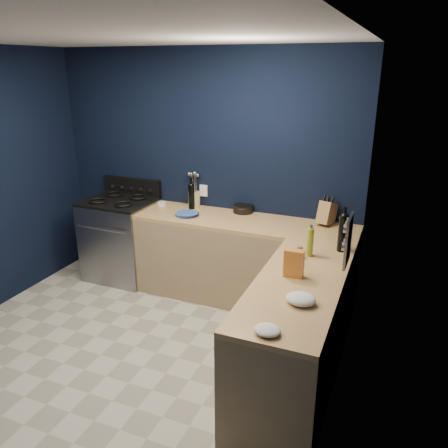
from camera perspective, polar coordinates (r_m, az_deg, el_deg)
The scene contains 27 objects.
floor at distance 4.14m, azimuth -12.96°, elevation -16.76°, with size 3.50×3.50×0.02m, color #B1AC9C.
ceiling at distance 3.36m, azimuth -16.62°, elevation 22.30°, with size 3.50×3.50×0.02m, color silver.
wall_back at distance 4.99m, azimuth -2.55°, elevation 6.79°, with size 3.50×0.02×2.60m, color black.
wall_right at distance 2.89m, azimuth 14.86°, elevation -3.65°, with size 0.02×3.50×2.60m, color black.
cab_back at distance 4.77m, azimuth 2.55°, elevation -4.90°, with size 2.30×0.63×0.86m, color #9D825B.
top_back at distance 4.60m, azimuth 2.63°, elevation 0.20°, with size 2.30×0.63×0.04m, color olive.
cab_right at distance 3.60m, azimuth 9.03°, elevation -14.04°, with size 0.63×1.67×0.86m, color #9D825B.
top_right at distance 3.37m, azimuth 9.43°, elevation -7.66°, with size 0.63×1.67×0.04m, color olive.
gas_range at distance 5.41m, azimuth -12.93°, elevation -1.99°, with size 0.76×0.66×0.92m, color gray.
oven_door at distance 5.18m, azimuth -14.89°, elevation -3.27°, with size 0.59×0.02×0.42m, color black.
cooktop at distance 5.26m, azimuth -13.32°, elevation 2.82°, with size 0.76×0.66×0.03m, color black.
backguard at distance 5.47m, azimuth -11.61°, elevation 4.74°, with size 0.76×0.06×0.20m, color black.
spice_panel at distance 3.45m, azimuth 15.59°, elevation -2.04°, with size 0.02×0.28×0.38m, color gray.
wall_outlet at distance 5.03m, azimuth -2.62°, elevation 4.29°, with size 0.09×0.02×0.13m, color white.
plate_stack at distance 4.76m, azimuth -4.78°, elevation 1.27°, with size 0.24×0.24×0.03m, color #283F91.
ramekin at distance 5.13m, azimuth -7.95°, elevation 2.57°, with size 0.10×0.10×0.04m, color white.
utensil_crock at distance 5.05m, azimuth -3.83°, elevation 3.21°, with size 0.13×0.13×0.17m, color beige.
wine_bottle_back at distance 4.94m, azimuth -4.17°, elevation 3.47°, with size 0.07×0.07×0.27m, color black.
lemon_basket at distance 4.84m, azimuth 2.46°, elevation 1.98°, with size 0.22×0.22×0.08m, color black.
knife_block at distance 4.57m, azimuth 13.01°, elevation 1.35°, with size 0.12×0.21×0.23m, color olive.
wine_bottle_right at distance 3.93m, azimuth 14.92°, elevation -1.18°, with size 0.08×0.08×0.32m, color black.
oil_bottle at distance 3.78m, azimuth 10.92°, elevation -2.31°, with size 0.06×0.06×0.24m, color #9BAC29.
spice_jar_near at distance 3.75m, azimuth 9.63°, elevation -3.56°, with size 0.05×0.05×0.10m, color olive.
spice_jar_far at distance 3.63m, azimuth 9.32°, elevation -4.43°, with size 0.05×0.05×0.10m, color olive.
crouton_bag at distance 3.40m, azimuth 8.90°, elevation -4.99°, with size 0.15×0.07×0.22m, color #A8311E.
towel_front at distance 3.07m, azimuth 9.77°, elevation -9.41°, with size 0.20×0.17×0.07m, color white.
towel_end at distance 2.74m, azimuth 5.54°, elevation -13.32°, with size 0.16×0.15×0.05m, color white.
Camera 1 is at (2.05, -2.65, 2.41)m, focal length 35.83 mm.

